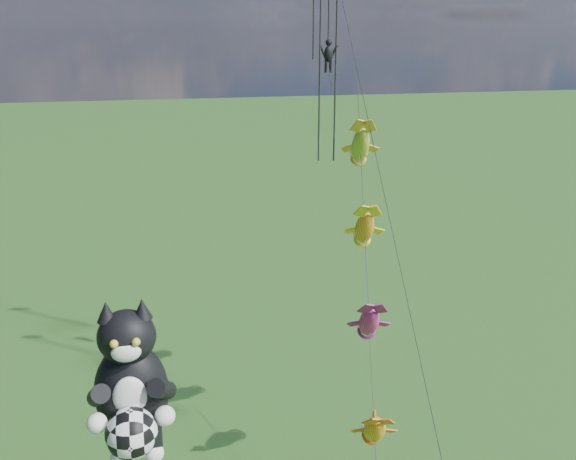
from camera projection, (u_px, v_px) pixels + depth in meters
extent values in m
ellipsoid|color=black|center=(132.00, 392.00, 20.55)|extent=(2.81, 2.52, 3.43)
ellipsoid|color=black|center=(127.00, 337.00, 19.80)|extent=(2.21, 2.10, 1.73)
cone|color=black|center=(106.00, 311.00, 19.42)|extent=(0.75, 0.75, 0.64)
cone|color=black|center=(142.00, 309.00, 19.61)|extent=(0.75, 0.75, 0.64)
ellipsoid|color=white|center=(126.00, 352.00, 19.21)|extent=(0.99, 0.69, 0.62)
ellipsoid|color=white|center=(130.00, 397.00, 19.70)|extent=(1.14, 0.69, 1.41)
sphere|color=gold|center=(114.00, 344.00, 18.97)|extent=(0.26, 0.26, 0.26)
sphere|color=gold|center=(136.00, 342.00, 19.08)|extent=(0.26, 0.26, 0.26)
sphere|color=white|center=(97.00, 423.00, 19.41)|extent=(0.64, 0.64, 0.64)
sphere|color=white|center=(165.00, 416.00, 19.77)|extent=(0.64, 0.64, 0.64)
sphere|color=white|center=(120.00, 457.00, 21.04)|extent=(0.69, 0.69, 0.69)
sphere|color=white|center=(154.00, 453.00, 21.23)|extent=(0.69, 0.69, 0.69)
sphere|color=white|center=(131.00, 433.00, 19.37)|extent=(1.58, 1.58, 1.58)
cylinder|color=black|center=(368.00, 304.00, 26.69)|extent=(3.16, 15.53, 16.58)
ellipsoid|color=yellow|center=(374.00, 429.00, 24.55)|extent=(1.26, 2.41, 2.34)
ellipsoid|color=#D83378|center=(369.00, 322.00, 26.36)|extent=(1.26, 2.41, 2.34)
ellipsoid|color=#D84419|center=(365.00, 228.00, 28.18)|extent=(1.26, 2.41, 2.34)
ellipsoid|color=green|center=(360.00, 146.00, 29.99)|extent=(1.26, 2.41, 2.34)
cylinder|color=black|center=(389.00, 216.00, 25.48)|extent=(1.71, 17.01, 24.29)
cylinder|color=black|center=(320.00, 66.00, 28.45)|extent=(0.08, 0.08, 8.91)
cylinder|color=black|center=(335.00, 66.00, 28.58)|extent=(0.08, 0.08, 8.91)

